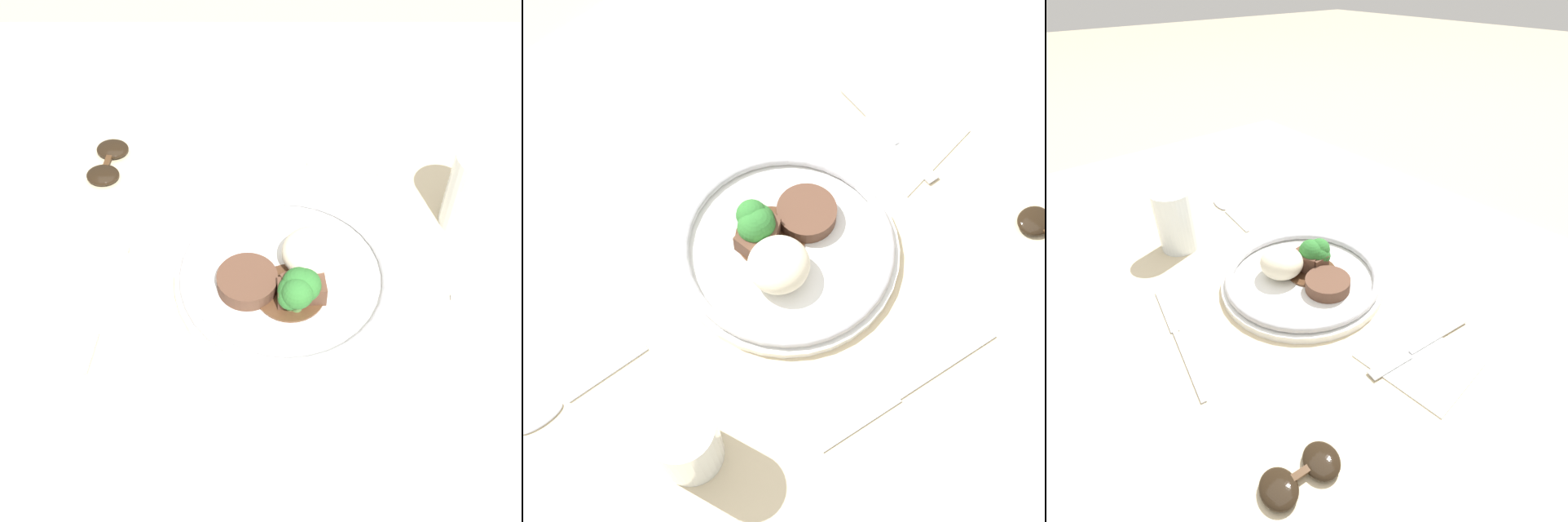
# 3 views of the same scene
# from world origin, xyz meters

# --- Properties ---
(ground_plane) EXTENTS (8.00, 8.00, 0.00)m
(ground_plane) POSITION_xyz_m (0.00, 0.00, 0.00)
(ground_plane) COLOR tan
(dining_table) EXTENTS (1.44, 1.01, 0.04)m
(dining_table) POSITION_xyz_m (0.00, 0.00, 0.02)
(dining_table) COLOR beige
(dining_table) RESTS_ON ground
(napkin) EXTENTS (0.14, 0.12, 0.00)m
(napkin) POSITION_xyz_m (-0.25, -0.05, 0.04)
(napkin) COLOR white
(napkin) RESTS_ON dining_table
(plate) EXTENTS (0.26, 0.26, 0.06)m
(plate) POSITION_xyz_m (-0.03, -0.04, 0.06)
(plate) COLOR white
(plate) RESTS_ON dining_table
(juice_glass) EXTENTS (0.07, 0.07, 0.11)m
(juice_glass) POSITION_xyz_m (0.20, 0.07, 0.09)
(juice_glass) COLOR yellow
(juice_glass) RESTS_ON dining_table
(fork) EXTENTS (0.03, 0.18, 0.00)m
(fork) POSITION_xyz_m (-0.24, -0.05, 0.04)
(fork) COLOR #ADADB2
(fork) RESTS_ON napkin
(knife) EXTENTS (0.23, 0.05, 0.00)m
(knife) POSITION_xyz_m (-0.00, 0.17, 0.04)
(knife) COLOR #ADADB2
(knife) RESTS_ON dining_table
(spoon) EXTENTS (0.16, 0.03, 0.01)m
(spoon) POSITION_xyz_m (0.27, -0.07, 0.04)
(spoon) COLOR #ADADB2
(spoon) RESTS_ON dining_table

